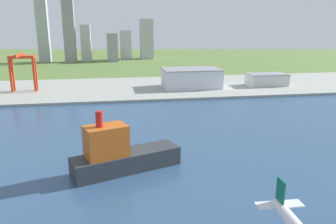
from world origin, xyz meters
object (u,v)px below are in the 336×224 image
(port_crane_red, at_px, (22,64))
(container_barge, at_px, (120,154))
(warehouse_annex, at_px, (267,79))
(warehouse_main, at_px, (191,78))

(port_crane_red, bearing_deg, container_barge, -66.35)
(port_crane_red, distance_m, warehouse_annex, 272.07)
(container_barge, distance_m, warehouse_main, 226.75)
(port_crane_red, distance_m, warehouse_main, 182.05)
(container_barge, bearing_deg, warehouse_annex, 49.30)
(warehouse_main, bearing_deg, port_crane_red, 178.15)
(warehouse_annex, bearing_deg, container_barge, -130.70)
(warehouse_main, xyz_separation_m, warehouse_annex, (89.97, -4.01, -3.65))
(container_barge, xyz_separation_m, warehouse_annex, (176.74, 205.44, 0.34))
(warehouse_annex, bearing_deg, warehouse_main, 177.45)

